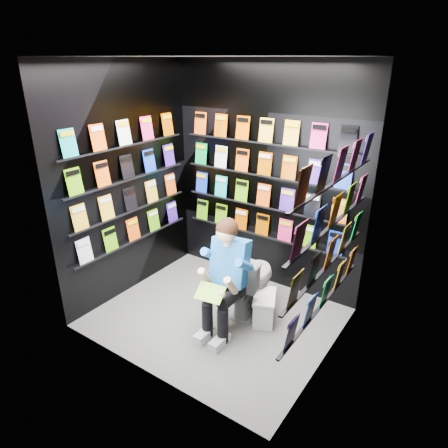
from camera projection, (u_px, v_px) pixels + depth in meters
The scene contains 14 objects.
floor at pixel (216, 317), 4.31m from camera, with size 2.40×2.40×0.00m, color slate.
ceiling at pixel (213, 56), 3.30m from camera, with size 2.40×2.40×0.00m, color white.
wall_back at pixel (265, 179), 4.56m from camera, with size 2.40×0.04×2.60m, color black.
wall_front at pixel (138, 241), 3.04m from camera, with size 2.40×0.04×2.60m, color black.
wall_left at pixel (127, 183), 4.43m from camera, with size 0.04×2.00×2.60m, color black.
wall_right at pixel (337, 233), 3.18m from camera, with size 0.04×2.00×2.60m, color black.
comics_back at pixel (264, 180), 4.54m from camera, with size 2.10×0.06×1.37m, color #B85600, non-canonical shape.
comics_left at pixel (129, 183), 4.41m from camera, with size 0.06×1.70×1.37m, color #B85600, non-canonical shape.
comics_right at pixel (333, 231), 3.19m from camera, with size 0.06×1.70×1.37m, color #B85600, non-canonical shape.
toilet at pixel (250, 279), 4.33m from camera, with size 0.42×0.75×0.73m, color silver.
longbox at pixel (264, 309), 4.21m from camera, with size 0.20×0.37×0.28m, color white.
longbox_lid at pixel (265, 297), 4.15m from camera, with size 0.22×0.39×0.03m, color white.
reader at pixel (231, 262), 3.89m from camera, with size 0.48×0.70×1.29m, color blue, non-canonical shape.
held_comic at pixel (210, 293), 3.69m from camera, with size 0.27×0.01×0.19m, color #2CA35A.
Camera 1 is at (2.10, -2.90, 2.59)m, focal length 32.00 mm.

